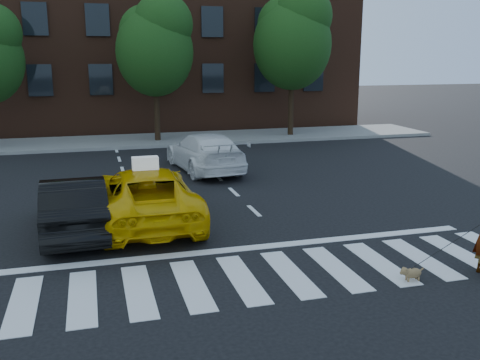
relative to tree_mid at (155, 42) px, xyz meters
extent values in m
plane|color=black|center=(-0.53, -17.00, -4.85)|extent=(120.00, 120.00, 0.00)
cube|color=silver|center=(-0.53, -17.00, -4.85)|extent=(13.00, 2.40, 0.01)
cube|color=silver|center=(-0.53, -15.40, -4.85)|extent=(12.00, 0.30, 0.01)
cube|color=slate|center=(-0.53, 0.50, -4.78)|extent=(30.00, 4.00, 0.15)
cube|color=#4B291A|center=(-0.53, 8.00, 1.15)|extent=(26.00, 10.00, 12.00)
cylinder|color=black|center=(-0.03, 0.00, -3.08)|extent=(0.28, 0.28, 3.55)
ellipsoid|color=#163A0F|center=(-0.03, 0.00, -0.45)|extent=(3.69, 3.69, 4.25)
sphere|color=#163A0F|center=(0.37, -0.20, 0.83)|extent=(2.84, 2.84, 2.84)
sphere|color=#163A0F|center=(-0.38, 0.25, 0.47)|extent=(2.56, 2.56, 2.56)
cylinder|color=black|center=(6.97, 0.00, -2.93)|extent=(0.28, 0.28, 3.85)
ellipsoid|color=#163A0F|center=(6.97, 0.00, -0.08)|extent=(4.00, 4.00, 4.60)
sphere|color=#163A0F|center=(7.37, -0.20, 1.31)|extent=(3.08, 3.08, 3.08)
sphere|color=#163A0F|center=(6.62, 0.25, 0.92)|extent=(2.77, 2.77, 2.77)
imported|color=#DEA904|center=(-1.93, -12.77, -4.13)|extent=(2.47, 5.23, 1.45)
imported|color=black|center=(-3.71, -13.18, -4.15)|extent=(1.63, 4.29, 1.40)
imported|color=white|center=(0.87, -6.95, -4.14)|extent=(2.50, 5.08, 1.42)
ellipsoid|color=#9B704F|center=(2.61, -17.97, -4.69)|extent=(0.37, 0.21, 0.20)
sphere|color=#9B704F|center=(2.44, -17.96, -4.64)|extent=(0.16, 0.16, 0.15)
sphere|color=#9B704F|center=(2.37, -17.95, -4.67)|extent=(0.07, 0.07, 0.07)
cylinder|color=#9B704F|center=(2.79, -17.98, -4.64)|extent=(0.11, 0.04, 0.09)
sphere|color=#9B704F|center=(2.44, -17.91, -4.59)|extent=(0.06, 0.06, 0.05)
sphere|color=#9B704F|center=(2.43, -18.01, -4.59)|extent=(0.06, 0.06, 0.05)
cylinder|color=#9B704F|center=(2.50, -18.01, -4.80)|extent=(0.04, 0.04, 0.10)
cylinder|color=#9B704F|center=(2.51, -17.92, -4.80)|extent=(0.04, 0.04, 0.10)
cylinder|color=#9B704F|center=(2.72, -18.02, -4.80)|extent=(0.04, 0.04, 0.10)
cylinder|color=#9B704F|center=(2.72, -17.93, -4.80)|extent=(0.04, 0.04, 0.10)
cube|color=white|center=(-1.93, -12.97, -3.25)|extent=(0.65, 0.29, 0.32)
camera|label=1|loc=(-3.20, -26.32, -0.59)|focal=40.00mm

